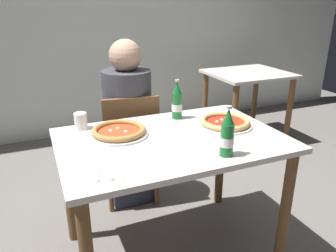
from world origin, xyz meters
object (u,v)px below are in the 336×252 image
diner_seated (129,127)px  pizza_marinara_far (225,123)px  pizza_margherita_near (119,132)px  chair_behind_table (130,143)px  beer_bottle_center (227,135)px  paper_cup (81,121)px  dining_table_background (247,87)px  napkin_with_cutlery (105,170)px  dining_table_main (172,157)px  beer_bottle_left (177,102)px

diner_seated → pizza_marinara_far: bearing=-56.1°
pizza_margherita_near → diner_seated: bearing=68.8°
chair_behind_table → beer_bottle_center: size_ratio=3.44×
paper_cup → pizza_margherita_near: bearing=-45.3°
dining_table_background → beer_bottle_center: 2.06m
diner_seated → dining_table_background: diner_seated is taller
chair_behind_table → napkin_with_cutlery: 0.95m
dining_table_main → chair_behind_table: chair_behind_table is taller
chair_behind_table → paper_cup: (-0.37, -0.29, 0.32)m
dining_table_main → napkin_with_cutlery: size_ratio=5.55×
diner_seated → paper_cup: (-0.37, -0.34, 0.21)m
paper_cup → beer_bottle_center: bearing=-47.0°
dining_table_background → beer_bottle_center: beer_bottle_center is taller
dining_table_main → pizza_margherita_near: pizza_margherita_near is taller
paper_cup → beer_bottle_left: bearing=-4.7°
chair_behind_table → napkin_with_cutlery: bearing=74.2°
dining_table_main → napkin_with_cutlery: (-0.41, -0.23, 0.12)m
pizza_marinara_far → napkin_with_cutlery: size_ratio=1.46×
diner_seated → beer_bottle_left: diner_seated is taller
dining_table_main → beer_bottle_left: bearing=60.5°
dining_table_background → beer_bottle_center: (-1.29, -1.59, 0.26)m
diner_seated → beer_bottle_center: 1.02m
pizza_margherita_near → pizza_marinara_far: 0.62m
dining_table_main → beer_bottle_left: 0.39m
beer_bottle_center → napkin_with_cutlery: bearing=172.9°
chair_behind_table → paper_cup: bearing=45.0°
pizza_marinara_far → beer_bottle_left: size_ratio=1.28×
beer_bottle_center → napkin_with_cutlery: beer_bottle_center is taller
beer_bottle_center → paper_cup: size_ratio=2.60×
dining_table_main → pizza_margherita_near: 0.32m
dining_table_main → dining_table_background: (1.44, 1.29, -0.04)m
napkin_with_cutlery → chair_behind_table: bearing=67.2°
diner_seated → pizza_margherita_near: bearing=-111.2°
pizza_margherita_near → napkin_with_cutlery: 0.41m
dining_table_background → pizza_margherita_near: (-1.69, -1.14, 0.18)m
chair_behind_table → beer_bottle_left: (0.22, -0.33, 0.37)m
dining_table_main → paper_cup: 0.56m
dining_table_background → napkin_with_cutlery: 2.40m
dining_table_main → diner_seated: size_ratio=0.99×
chair_behind_table → pizza_margherita_near: bearing=74.6°
diner_seated → beer_bottle_center: size_ratio=4.89×
pizza_marinara_far → beer_bottle_left: bearing=131.2°
chair_behind_table → pizza_margherita_near: (-0.19, -0.46, 0.29)m
pizza_margherita_near → pizza_marinara_far: (0.61, -0.11, 0.00)m
beer_bottle_left → napkin_with_cutlery: size_ratio=1.14×
dining_table_main → beer_bottle_left: beer_bottle_left is taller
chair_behind_table → pizza_margherita_near: size_ratio=2.64×
dining_table_background → beer_bottle_left: bearing=-141.6°
diner_seated → dining_table_background: size_ratio=1.51×
dining_table_background → beer_bottle_left: (-1.28, -1.01, 0.26)m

